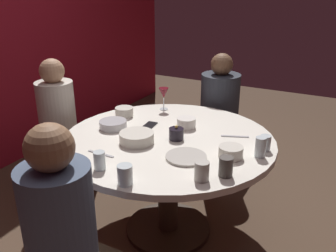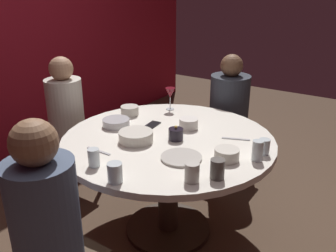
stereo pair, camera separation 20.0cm
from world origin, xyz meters
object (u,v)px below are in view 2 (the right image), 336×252
(wine_glass, at_px, (170,94))
(dinner_plate, at_px, (181,157))
(seated_diner_left, at_px, (44,213))
(seated_diner_back, at_px, (66,112))
(cup_near_candle, at_px, (115,173))
(cup_by_left_diner, at_px, (192,172))
(bowl_rice_portion, at_px, (227,154))
(candle_holder, at_px, (176,134))
(cell_phone, at_px, (152,125))
(cup_center_front, at_px, (217,169))
(bowl_small_white, at_px, (189,123))
(bowl_sauce_side, at_px, (130,111))
(cup_far_edge, at_px, (264,147))
(cup_beside_wine, at_px, (94,158))
(cup_by_right_diner, at_px, (257,151))
(dining_table, at_px, (168,157))
(bowl_salad_center, at_px, (136,136))
(seated_diner_right, at_px, (229,104))
(bowl_serving_large, at_px, (116,123))

(wine_glass, height_order, dinner_plate, wine_glass)
(seated_diner_left, bearing_deg, seated_diner_back, 44.48)
(cup_near_candle, xyz_separation_m, cup_by_left_diner, (0.22, -0.32, -0.00))
(bowl_rice_portion, bearing_deg, wine_glass, 53.46)
(candle_holder, relative_size, cell_phone, 0.69)
(cell_phone, relative_size, cup_center_front, 1.31)
(seated_diner_back, distance_m, bowl_small_white, 1.02)
(seated_diner_back, distance_m, candle_holder, 1.03)
(wine_glass, relative_size, bowl_sauce_side, 1.31)
(candle_holder, height_order, cup_far_edge, candle_holder)
(seated_diner_left, height_order, cup_beside_wine, seated_diner_left)
(cup_near_candle, xyz_separation_m, cup_by_right_diner, (0.62, -0.51, 0.01))
(dining_table, xyz_separation_m, seated_diner_left, (-0.99, 0.00, 0.14))
(bowl_salad_center, bearing_deg, seated_diner_right, -6.94)
(bowl_small_white, relative_size, bowl_sauce_side, 0.97)
(wine_glass, distance_m, cup_by_left_diner, 1.12)
(dining_table, bearing_deg, cup_beside_wine, 167.62)
(seated_diner_back, relative_size, cell_phone, 8.21)
(seated_diner_back, distance_m, dinner_plate, 1.22)
(cup_by_right_diner, height_order, cup_center_front, cup_by_right_diner)
(cup_near_candle, bearing_deg, cup_beside_wine, 72.93)
(wine_glass, distance_m, bowl_serving_large, 0.53)
(dining_table, relative_size, bowl_serving_large, 7.33)
(cell_phone, bearing_deg, seated_diner_left, -85.82)
(bowl_sauce_side, height_order, cup_near_candle, cup_near_candle)
(seated_diner_left, distance_m, candle_holder, 0.99)
(bowl_salad_center, bearing_deg, cup_near_candle, -153.68)
(bowl_salad_center, distance_m, bowl_small_white, 0.41)
(cell_phone, relative_size, cup_far_edge, 1.48)
(wine_glass, bearing_deg, dining_table, -148.20)
(wine_glass, relative_size, cup_by_left_diner, 1.72)
(dining_table, height_order, cup_center_front, cup_center_front)
(seated_diner_back, xyz_separation_m, cup_far_edge, (0.11, -1.57, 0.07))
(wine_glass, height_order, cup_near_candle, wine_glass)
(dinner_plate, distance_m, cup_by_left_diner, 0.26)
(cup_by_left_diner, relative_size, cup_beside_wine, 1.00)
(bowl_rice_portion, distance_m, cup_by_left_diner, 0.32)
(seated_diner_back, relative_size, cup_by_left_diner, 11.24)
(bowl_salad_center, distance_m, bowl_rice_portion, 0.59)
(seated_diner_left, height_order, bowl_serving_large, seated_diner_left)
(candle_holder, xyz_separation_m, cell_phone, (0.11, 0.27, -0.03))
(dining_table, xyz_separation_m, wine_glass, (0.47, 0.29, 0.27))
(seated_diner_right, xyz_separation_m, cup_far_edge, (-0.84, -0.60, 0.08))
(dinner_plate, relative_size, cup_by_right_diner, 1.99)
(candle_holder, bearing_deg, cup_by_right_diner, -89.59)
(bowl_small_white, relative_size, cup_by_left_diner, 1.27)
(cup_center_front, bearing_deg, seated_diner_back, 78.54)
(seated_diner_right, relative_size, cup_by_left_diner, 10.94)
(dining_table, xyz_separation_m, cup_by_left_diner, (-0.40, -0.41, 0.19))
(cup_center_front, bearing_deg, bowl_serving_large, 73.97)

